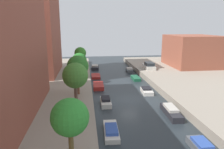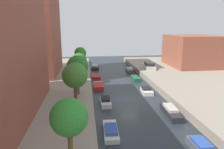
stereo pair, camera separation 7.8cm
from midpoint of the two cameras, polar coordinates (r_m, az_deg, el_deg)
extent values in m
plane|color=#232B30|center=(29.42, 4.68, -6.79)|extent=(84.00, 84.00, 0.00)
cube|color=gray|center=(30.13, -24.69, -6.50)|extent=(20.00, 64.00, 1.00)
cube|color=brown|center=(42.77, -21.88, 16.73)|extent=(10.00, 13.24, 24.71)
cube|color=brown|center=(51.14, 20.77, 5.99)|extent=(10.00, 11.34, 6.79)
sphere|color=#2C842D|center=(13.23, -11.29, -11.16)|extent=(2.34, 2.34, 2.34)
cylinder|color=brown|center=(21.56, -9.56, -6.89)|extent=(0.33, 0.33, 3.37)
sphere|color=#3B722A|center=(20.83, -9.82, -0.25)|extent=(2.51, 2.51, 2.51)
cylinder|color=brown|center=(28.50, -8.97, -2.51)|extent=(0.32, 0.32, 2.79)
sphere|color=#2C6B25|center=(27.96, -9.15, 2.21)|extent=(2.83, 2.83, 2.83)
cylinder|color=brown|center=(36.29, -8.60, 0.59)|extent=(0.24, 0.24, 2.42)
sphere|color=#247025|center=(35.91, -8.71, 3.82)|extent=(2.47, 2.47, 2.47)
cylinder|color=#4C4929|center=(44.77, -8.35, 3.06)|extent=(0.31, 0.31, 2.55)
sphere|color=#348427|center=(44.45, -8.44, 5.75)|extent=(2.41, 2.41, 2.41)
cube|color=beige|center=(45.53, 9.90, 2.01)|extent=(1.88, 4.61, 0.75)
cube|color=#1E2328|center=(45.08, 10.06, 2.81)|extent=(1.63, 2.54, 0.67)
cube|color=beige|center=(20.77, -0.25, -14.95)|extent=(1.50, 4.08, 0.45)
cube|color=#2D4C9E|center=(20.35, -0.15, -14.42)|extent=(1.22, 2.26, 0.28)
cube|color=beige|center=(27.50, -1.65, -7.52)|extent=(1.31, 3.23, 0.61)
cube|color=black|center=(27.48, -1.68, -6.49)|extent=(1.10, 1.78, 0.33)
cube|color=maroon|center=(34.77, -3.62, -3.06)|extent=(1.75, 3.79, 0.64)
cube|color=maroon|center=(41.73, -4.31, -0.44)|extent=(1.73, 3.60, 0.47)
cube|color=#232328|center=(49.72, -4.50, 1.85)|extent=(1.94, 3.76, 0.62)
cube|color=#B2ADA3|center=(49.78, -4.52, 2.40)|extent=(1.57, 2.10, 0.29)
cube|color=#4C5156|center=(19.46, 23.15, -17.90)|extent=(1.36, 3.30, 0.62)
cube|color=#2D4C9E|center=(19.37, 23.02, -16.53)|extent=(1.14, 1.82, 0.28)
cube|color=#232328|center=(25.36, 15.62, -9.77)|extent=(1.49, 4.57, 0.68)
cube|color=#B2ADA3|center=(25.35, 15.52, -8.58)|extent=(1.20, 2.53, 0.30)
cube|color=beige|center=(32.43, 9.38, -4.50)|extent=(1.64, 3.11, 0.55)
cube|color=black|center=(32.57, 9.27, -3.66)|extent=(1.34, 1.74, 0.26)
cube|color=#195638|center=(40.17, 6.43, -0.98)|extent=(1.27, 3.35, 0.53)
cube|color=#4C5156|center=(46.68, 4.77, 1.09)|extent=(1.47, 3.13, 0.60)
cube|color=#B2ADA3|center=(46.63, 4.77, 1.65)|extent=(1.20, 1.74, 0.31)
camera|label=1|loc=(0.04, -89.94, 0.01)|focal=34.05mm
camera|label=2|loc=(0.04, 90.06, -0.01)|focal=34.05mm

